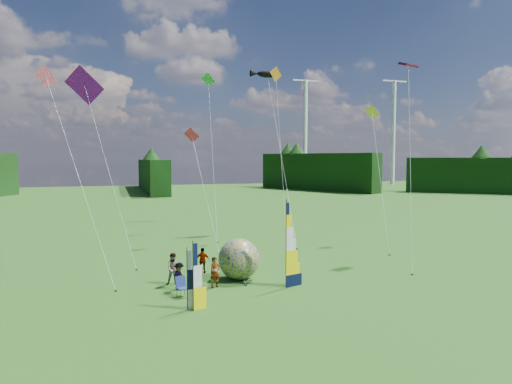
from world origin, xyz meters
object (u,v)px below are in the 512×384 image
object	(u,v)px
spectator_c	(179,276)
camp_chair	(183,287)
spectator_d	(203,260)
side_banner_far	(187,280)
spectator_b	(174,269)
kite_whale	(280,143)
spectator_a	(215,272)
feather_banner_main	(286,246)
bol_inflatable	(239,259)
side_banner_left	(193,277)

from	to	relation	value
spectator_c	camp_chair	size ratio (longest dim) A/B	1.41
camp_chair	spectator_d	bearing A→B (deg)	48.61
side_banner_far	camp_chair	distance (m)	2.36
spectator_b	kite_whale	distance (m)	19.82
spectator_b	camp_chair	distance (m)	2.64
spectator_a	kite_whale	bearing A→B (deg)	39.24
feather_banner_main	spectator_d	xyz separation A→B (m)	(-3.91, 4.81, -1.63)
bol_inflatable	spectator_d	size ratio (longest dim) A/B	1.53
kite_whale	spectator_d	bearing A→B (deg)	-125.54
bol_inflatable	kite_whale	world-z (taller)	kite_whale
spectator_b	spectator_c	size ratio (longest dim) A/B	1.20
side_banner_left	side_banner_far	world-z (taller)	side_banner_left
feather_banner_main	spectator_a	distance (m)	4.38
spectator_b	spectator_d	world-z (taller)	spectator_b
feather_banner_main	spectator_d	distance (m)	6.42
spectator_c	camp_chair	distance (m)	1.42
spectator_d	camp_chair	distance (m)	5.21
side_banner_far	kite_whale	world-z (taller)	kite_whale
spectator_b	side_banner_far	bearing A→B (deg)	-82.87
feather_banner_main	spectator_b	distance (m)	6.78
feather_banner_main	spectator_a	bearing A→B (deg)	145.31
spectator_d	spectator_b	bearing A→B (deg)	70.30
camp_chair	bol_inflatable	bearing A→B (deg)	15.25
spectator_a	spectator_c	size ratio (longest dim) A/B	1.13
bol_inflatable	spectator_b	bearing A→B (deg)	179.47
bol_inflatable	kite_whale	bearing A→B (deg)	60.27
bol_inflatable	spectator_a	bearing A→B (deg)	-144.10
spectator_a	camp_chair	size ratio (longest dim) A/B	1.59
kite_whale	feather_banner_main	bearing A→B (deg)	-104.99
feather_banner_main	side_banner_far	xyz separation A→B (m)	(-6.02, -2.15, -0.96)
bol_inflatable	feather_banner_main	bearing A→B (deg)	-51.01
spectator_b	camp_chair	world-z (taller)	spectator_b
bol_inflatable	spectator_c	size ratio (longest dim) A/B	1.62
side_banner_left	spectator_b	xyz separation A→B (m)	(-0.30, 5.03, -0.73)
side_banner_far	spectator_d	world-z (taller)	side_banner_far
camp_chair	kite_whale	size ratio (longest dim) A/B	0.06
feather_banner_main	spectator_d	bearing A→B (deg)	112.88
side_banner_far	camp_chair	bearing A→B (deg)	83.96
side_banner_far	spectator_c	size ratio (longest dim) A/B	1.91
camp_chair	kite_whale	xyz separation A→B (m)	(11.70, 16.35, 8.38)
side_banner_left	camp_chair	size ratio (longest dim) A/B	3.00
spectator_d	kite_whale	xyz separation A→B (m)	(9.68, 11.55, 8.11)
spectator_a	spectator_b	bearing A→B (deg)	130.61
spectator_b	kite_whale	world-z (taller)	kite_whale
side_banner_far	spectator_b	world-z (taller)	side_banner_far
feather_banner_main	kite_whale	world-z (taller)	kite_whale
spectator_b	spectator_a	bearing A→B (deg)	-24.70
side_banner_left	spectator_d	world-z (taller)	side_banner_left
spectator_b	spectator_c	xyz separation A→B (m)	(0.14, -1.20, -0.16)
spectator_a	spectator_c	xyz separation A→B (m)	(-2.05, 0.12, -0.10)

